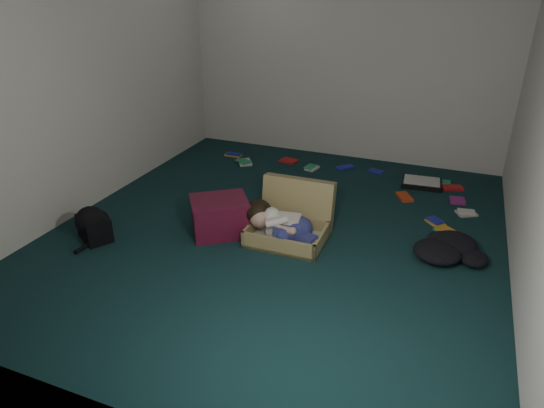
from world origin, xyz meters
The scene contains 11 objects.
floor centered at (0.00, 0.00, 0.00)m, with size 4.50×4.50×0.00m, color #112E30.
wall_back centered at (0.00, 2.25, 1.30)m, with size 4.50×4.50×0.00m, color white.
wall_front centered at (0.00, -2.25, 1.30)m, with size 4.50×4.50×0.00m, color white.
wall_left centered at (-2.00, 0.00, 1.30)m, with size 4.50×4.50×0.00m, color white.
suitcase centered at (0.14, -0.02, 0.15)m, with size 0.69×0.67×0.50m.
person centered at (0.10, -0.19, 0.19)m, with size 0.74×0.35×0.31m.
maroon_bin centered at (-0.48, -0.24, 0.18)m, with size 0.64×0.62×0.35m.
backpack centered at (-1.49, -0.75, 0.12)m, with size 0.40×0.32×0.24m, color black, non-canonical shape.
clothing_pile centered at (1.57, 0.16, 0.07)m, with size 0.44×0.36×0.14m, color black, non-canonical shape.
paper_tray centered at (1.13, 1.62, 0.03)m, with size 0.46×0.36×0.06m.
book_scatter centered at (0.62, 1.44, 0.01)m, with size 3.10×1.49×0.02m.
Camera 1 is at (1.43, -3.73, 2.21)m, focal length 32.00 mm.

